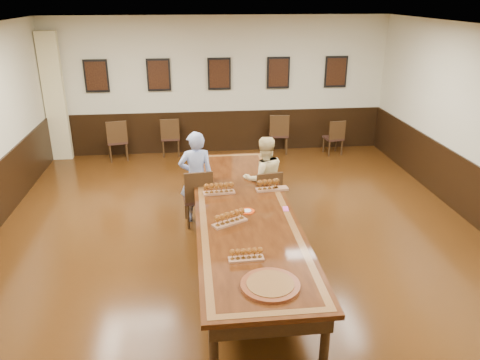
{
  "coord_description": "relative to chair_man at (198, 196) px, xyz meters",
  "views": [
    {
      "loc": [
        -0.72,
        -6.09,
        3.66
      ],
      "look_at": [
        0.0,
        0.5,
        1.0
      ],
      "focal_mm": 35.0,
      "sensor_mm": 36.0,
      "label": 1
    }
  ],
  "objects": [
    {
      "name": "floor",
      "position": [
        0.65,
        -1.11,
        -0.51
      ],
      "size": [
        8.0,
        10.0,
        0.02
      ],
      "primitive_type": "cube",
      "color": "black",
      "rests_on": "ground"
    },
    {
      "name": "ceiling",
      "position": [
        0.65,
        -1.11,
        2.71
      ],
      "size": [
        8.0,
        10.0,
        0.02
      ],
      "primitive_type": "cube",
      "color": "white",
      "rests_on": "floor"
    },
    {
      "name": "wall_back",
      "position": [
        0.65,
        3.9,
        1.1
      ],
      "size": [
        8.0,
        0.02,
        3.2
      ],
      "primitive_type": "cube",
      "color": "beige",
      "rests_on": "floor"
    },
    {
      "name": "chair_man",
      "position": [
        0.0,
        0.0,
        0.0
      ],
      "size": [
        0.52,
        0.55,
        0.99
      ],
      "primitive_type": null,
      "rotation": [
        0.0,
        0.0,
        3.25
      ],
      "color": "black",
      "rests_on": "floor"
    },
    {
      "name": "chair_woman",
      "position": [
        1.14,
        -0.05,
        -0.02
      ],
      "size": [
        0.52,
        0.55,
        0.94
      ],
      "primitive_type": null,
      "rotation": [
        0.0,
        0.0,
        3.31
      ],
      "color": "black",
      "rests_on": "floor"
    },
    {
      "name": "spare_chair_a",
      "position": [
        -1.78,
        3.48,
        -0.01
      ],
      "size": [
        0.54,
        0.58,
        0.97
      ],
      "primitive_type": null,
      "rotation": [
        0.0,
        0.0,
        3.35
      ],
      "color": "black",
      "rests_on": "floor"
    },
    {
      "name": "spare_chair_b",
      "position": [
        -0.55,
        3.69,
        -0.03
      ],
      "size": [
        0.44,
        0.48,
        0.93
      ],
      "primitive_type": null,
      "rotation": [
        0.0,
        0.0,
        3.15
      ],
      "color": "black",
      "rests_on": "floor"
    },
    {
      "name": "spare_chair_c",
      "position": [
        2.06,
        3.6,
        -0.01
      ],
      "size": [
        0.52,
        0.56,
        0.98
      ],
      "primitive_type": null,
      "rotation": [
        0.0,
        0.0,
        3.01
      ],
      "color": "black",
      "rests_on": "floor"
    },
    {
      "name": "spare_chair_d",
      "position": [
        3.35,
        3.34,
        -0.07
      ],
      "size": [
        0.46,
        0.49,
        0.86
      ],
      "primitive_type": null,
      "rotation": [
        0.0,
        0.0,
        3.29
      ],
      "color": "black",
      "rests_on": "floor"
    },
    {
      "name": "person_man",
      "position": [
        -0.01,
        0.11,
        0.3
      ],
      "size": [
        0.62,
        0.44,
        1.58
      ],
      "primitive_type": "imported",
      "rotation": [
        0.0,
        0.0,
        3.25
      ],
      "color": "#4D6CC1",
      "rests_on": "floor"
    },
    {
      "name": "person_woman",
      "position": [
        1.13,
        0.05,
        0.24
      ],
      "size": [
        0.82,
        0.69,
        1.48
      ],
      "primitive_type": "imported",
      "rotation": [
        0.0,
        0.0,
        3.31
      ],
      "color": "beige",
      "rests_on": "floor"
    },
    {
      "name": "pink_phone",
      "position": [
        1.25,
        -1.2,
        0.26
      ],
      "size": [
        0.09,
        0.16,
        0.01
      ],
      "primitive_type": "cube",
      "rotation": [
        0.0,
        0.0,
        -0.1
      ],
      "color": "#E94DB2",
      "rests_on": "conference_table"
    },
    {
      "name": "curtain",
      "position": [
        -3.1,
        3.71,
        0.95
      ],
      "size": [
        0.45,
        0.18,
        2.9
      ],
      "primitive_type": "cube",
      "color": "beige",
      "rests_on": "floor"
    },
    {
      "name": "wainscoting",
      "position": [
        0.65,
        -1.11,
        0.0
      ],
      "size": [
        8.0,
        10.0,
        1.0
      ],
      "color": "black",
      "rests_on": "floor"
    },
    {
      "name": "conference_table",
      "position": [
        0.65,
        -1.11,
        0.11
      ],
      "size": [
        1.4,
        5.0,
        0.76
      ],
      "color": "black",
      "rests_on": "floor"
    },
    {
      "name": "posters",
      "position": [
        0.65,
        3.82,
        1.4
      ],
      "size": [
        6.14,
        0.04,
        0.74
      ],
      "color": "black",
      "rests_on": "wall_back"
    },
    {
      "name": "flight_a",
      "position": [
        0.33,
        -0.53,
        0.34
      ],
      "size": [
        0.5,
        0.18,
        0.18
      ],
      "color": "#8D5C3B",
      "rests_on": "conference_table"
    },
    {
      "name": "flight_b",
      "position": [
        1.15,
        -0.48,
        0.34
      ],
      "size": [
        0.52,
        0.21,
        0.19
      ],
      "color": "#8D5C3B",
      "rests_on": "conference_table"
    },
    {
      "name": "flight_c",
      "position": [
        0.4,
        -1.57,
        0.34
      ],
      "size": [
        0.51,
        0.37,
        0.19
      ],
      "color": "#8D5C3B",
      "rests_on": "conference_table"
    },
    {
      "name": "flight_d",
      "position": [
        0.51,
        -2.51,
        0.33
      ],
      "size": [
        0.42,
        0.14,
        0.16
      ],
      "color": "#8D5C3B",
      "rests_on": "conference_table"
    },
    {
      "name": "red_plate_grp",
      "position": [
        0.69,
        -1.23,
        0.27
      ],
      "size": [
        0.21,
        0.21,
        0.03
      ],
      "color": "red",
      "rests_on": "conference_table"
    },
    {
      "name": "carved_platter",
      "position": [
        0.7,
        -3.07,
        0.28
      ],
      "size": [
        0.81,
        0.81,
        0.05
      ],
      "color": "#592511",
      "rests_on": "conference_table"
    }
  ]
}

